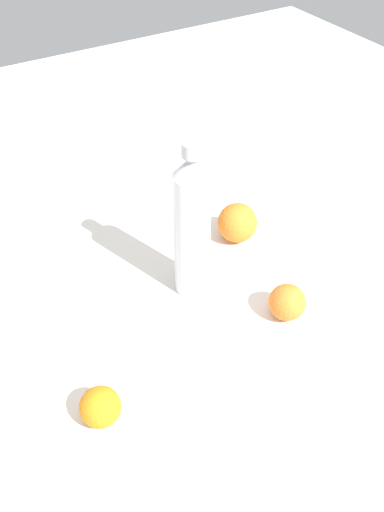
{
  "coord_description": "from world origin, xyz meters",
  "views": [
    {
      "loc": [
        -0.65,
        0.4,
        0.74
      ],
      "look_at": [
        -0.02,
        0.02,
        0.08
      ],
      "focal_mm": 37.69,
      "sensor_mm": 36.0,
      "label": 1
    }
  ],
  "objects": [
    {
      "name": "ground_plane",
      "position": [
        0.0,
        0.0,
        0.0
      ],
      "size": [
        2.4,
        2.4,
        0.0
      ],
      "primitive_type": "plane",
      "color": "silver"
    },
    {
      "name": "orange_1",
      "position": [
        0.05,
        -0.13,
        0.04
      ],
      "size": [
        0.08,
        0.08,
        0.08
      ],
      "primitive_type": "sphere",
      "color": "orange",
      "rests_on": "ground_plane"
    },
    {
      "name": "water_bottle",
      "position": [
        -0.02,
        0.02,
        0.15
      ],
      "size": [
        0.07,
        0.07,
        0.32
      ],
      "rotation": [
        0.0,
        0.0,
        3.32
      ],
      "color": "silver",
      "rests_on": "ground_plane"
    },
    {
      "name": "orange_0",
      "position": [
        -0.2,
        0.29,
        0.03
      ],
      "size": [
        0.06,
        0.06,
        0.06
      ],
      "primitive_type": "sphere",
      "color": "orange",
      "rests_on": "ground_plane"
    },
    {
      "name": "orange_2",
      "position": [
        -0.17,
        -0.08,
        0.03
      ],
      "size": [
        0.07,
        0.07,
        0.07
      ],
      "primitive_type": "sphere",
      "color": "orange",
      "rests_on": "ground_plane"
    }
  ]
}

